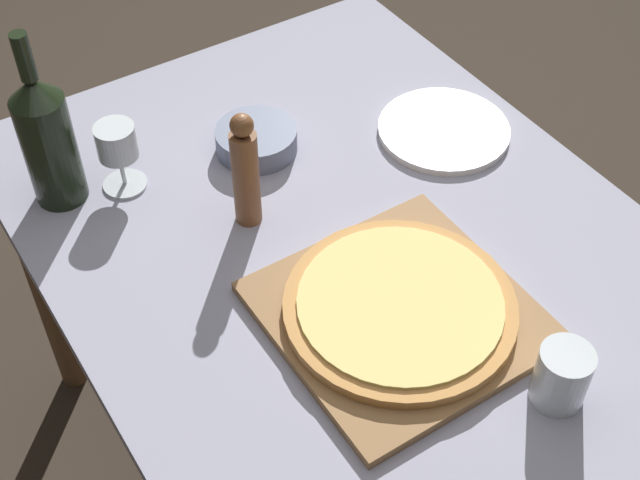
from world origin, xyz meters
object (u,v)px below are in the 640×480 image
(pepper_mill, at_px, (245,172))
(small_bowl, at_px, (256,140))
(wine_bottle, at_px, (47,138))
(pizza, at_px, (400,306))
(wine_glass, at_px, (117,146))

(pepper_mill, relative_size, small_bowl, 1.48)
(pepper_mill, bearing_deg, wine_bottle, 137.21)
(wine_bottle, bearing_deg, pizza, -58.60)
(pizza, bearing_deg, pepper_mill, 105.17)
(pepper_mill, bearing_deg, small_bowl, 55.74)
(wine_bottle, distance_m, pepper_mill, 0.34)
(wine_glass, relative_size, small_bowl, 0.87)
(pizza, distance_m, small_bowl, 0.47)
(wine_bottle, relative_size, wine_glass, 2.52)
(wine_glass, distance_m, small_bowl, 0.26)
(wine_bottle, relative_size, small_bowl, 2.19)
(wine_bottle, height_order, small_bowl, wine_bottle)
(wine_bottle, distance_m, wine_glass, 0.12)
(pizza, relative_size, wine_glass, 2.74)
(pepper_mill, relative_size, wine_glass, 1.70)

